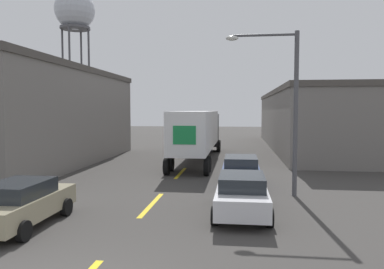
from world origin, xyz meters
TOP-DOWN VIEW (x-y plane):
  - road_centerline at (0.00, 7.48)m, footprint 0.20×19.06m
  - warehouse_left at (-10.98, 17.70)m, footprint 8.81×19.40m
  - warehouse_right at (12.20, 31.64)m, footprint 11.26×29.48m
  - semi_truck at (0.47, 21.20)m, footprint 2.64×15.44m
  - parked_car_right_near at (3.57, 6.42)m, footprint 2.02×4.36m
  - parked_car_left_near at (-3.57, 4.18)m, footprint 2.02×4.36m
  - parked_car_right_mid at (3.57, 11.68)m, footprint 2.02×4.36m
  - water_tower at (-19.49, 44.03)m, footprint 5.55×5.55m
  - street_lamp at (5.48, 9.76)m, footprint 3.17×0.32m

SIDE VIEW (x-z plane):
  - road_centerline at x=0.00m, z-range 0.00..0.01m
  - parked_car_right_near at x=3.57m, z-range 0.03..1.53m
  - parked_car_left_near at x=-3.57m, z-range 0.03..1.53m
  - parked_car_right_mid at x=3.57m, z-range 0.03..1.53m
  - semi_truck at x=0.47m, z-range 0.42..4.13m
  - warehouse_right at x=12.20m, z-range 0.00..5.66m
  - warehouse_left at x=-10.98m, z-range 0.01..6.76m
  - street_lamp at x=5.48m, z-range 0.69..7.88m
  - water_tower at x=-19.49m, z-range 7.21..27.87m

